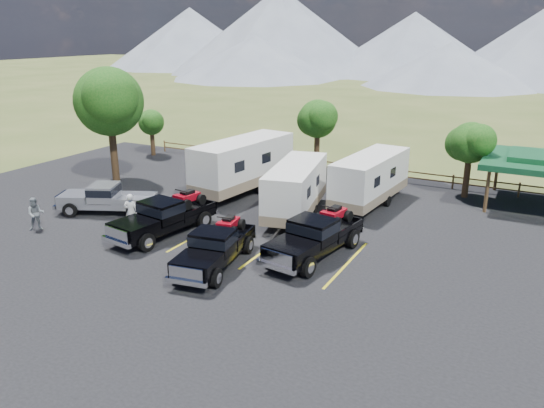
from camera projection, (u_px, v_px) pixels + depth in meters
The scene contains 19 objects.
ground at pixel (185, 272), 23.10m from camera, with size 320.00×320.00×0.00m, color #425524.
asphalt_lot at pixel (222, 248), 25.61m from camera, with size 44.00×34.00×0.04m, color black.
stall_lines at pixel (233, 240), 26.44m from camera, with size 12.12×5.50×0.01m.
tree_big_nw at pixel (109, 101), 34.52m from camera, with size 5.54×5.18×7.84m.
tree_ne_a at pixel (470, 143), 32.28m from camera, with size 3.11×2.92×4.76m.
tree_north at pixel (317, 119), 38.76m from camera, with size 3.46×3.24×5.25m.
tree_nw_small at pixel (151, 122), 43.64m from camera, with size 2.59×2.43×3.85m.
rail_fence at pixel (366, 170), 37.54m from camera, with size 36.12×0.12×1.00m.
pavilion at pixel (542, 161), 30.69m from camera, with size 6.20×6.20×3.22m.
mountain_range at pixel (456, 41), 112.93m from camera, with size 209.00×71.00×20.00m.
rig_left at pixel (165, 216), 26.99m from camera, with size 2.85×6.36×2.05m.
rig_center at pixel (216, 246), 23.37m from camera, with size 2.72×5.91×1.90m.
rig_right at pixel (316, 235), 24.39m from camera, with size 2.87×6.41×2.07m.
trailer_left at pixel (243, 165), 33.85m from camera, with size 3.46×9.84×3.40m.
trailer_center at pixel (296, 189), 29.46m from camera, with size 3.60×8.55×2.96m.
trailer_right at pixel (370, 179), 31.37m from camera, with size 2.84×8.69×3.01m.
pickup_silver at pixel (107, 198), 30.16m from camera, with size 5.87×3.95×1.69m.
person_a at pixel (131, 212), 27.63m from camera, with size 0.71×0.47×1.95m, color silver.
person_b at pixel (36, 214), 27.61m from camera, with size 0.85×0.66×1.75m, color slate.
Camera 1 is at (13.23, -16.77, 10.03)m, focal length 35.00 mm.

